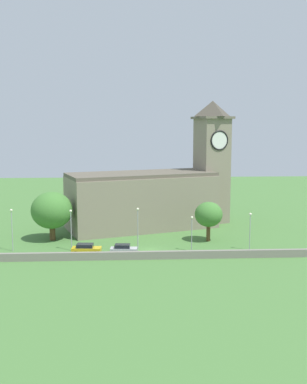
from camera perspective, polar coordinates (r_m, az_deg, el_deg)
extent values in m
plane|color=#477538|center=(92.45, -0.87, -4.81)|extent=(200.00, 200.00, 0.00)
cube|color=gray|center=(94.25, -1.50, -1.24)|extent=(31.96, 21.39, 10.73)
cube|color=#5C5547|center=(93.50, -1.51, 2.22)|extent=(31.63, 20.44, 0.70)
cube|color=gray|center=(100.33, 7.22, 2.60)|extent=(7.65, 7.65, 22.31)
cube|color=#675F4F|center=(99.92, 7.34, 9.12)|extent=(8.87, 8.87, 0.50)
pyramid|color=#484338|center=(99.98, 7.36, 10.21)|extent=(8.03, 8.03, 3.31)
cylinder|color=white|center=(97.27, 8.18, 6.36)|extent=(3.68, 1.36, 3.85)
torus|color=black|center=(97.27, 8.18, 6.36)|extent=(4.09, 1.69, 4.20)
cylinder|color=white|center=(101.47, 8.81, 6.41)|extent=(1.36, 3.68, 3.85)
torus|color=black|center=(101.47, 8.81, 6.41)|extent=(1.69, 4.09, 4.20)
cube|color=gray|center=(72.78, -0.23, -7.84)|extent=(54.79, 0.70, 1.26)
cube|color=gold|center=(76.61, -8.31, -7.08)|extent=(4.90, 2.28, 0.75)
cube|color=#1E232B|center=(76.48, -8.49, -6.59)|extent=(2.79, 1.89, 0.59)
cylinder|color=black|center=(77.37, -6.99, -7.19)|extent=(0.63, 0.39, 0.60)
cylinder|color=black|center=(75.54, -7.20, -7.57)|extent=(0.63, 0.39, 0.60)
cylinder|color=black|center=(77.90, -9.37, -7.13)|extent=(0.63, 0.39, 0.60)
cylinder|color=black|center=(76.08, -9.63, -7.51)|extent=(0.63, 0.39, 0.60)
cube|color=silver|center=(75.72, -3.70, -7.20)|extent=(4.50, 2.09, 0.74)
cube|color=#1E232B|center=(75.57, -3.87, -6.71)|extent=(2.57, 1.72, 0.59)
cylinder|color=black|center=(76.53, -2.52, -7.31)|extent=(0.62, 0.36, 0.60)
cylinder|color=black|center=(74.86, -2.62, -7.66)|extent=(0.62, 0.36, 0.60)
cylinder|color=black|center=(76.80, -4.76, -7.28)|extent=(0.62, 0.36, 0.60)
cylinder|color=black|center=(75.13, -4.90, -7.62)|extent=(0.62, 0.36, 0.60)
cylinder|color=#9EA0A5|center=(80.13, -17.13, -4.71)|extent=(0.14, 0.14, 6.73)
sphere|color=#F4EFCC|center=(79.44, -17.24, -2.18)|extent=(0.44, 0.44, 0.44)
cylinder|color=#9EA0A5|center=(78.24, -10.18, -4.85)|extent=(0.14, 0.14, 6.54)
sphere|color=#F4EFCC|center=(77.55, -10.24, -2.33)|extent=(0.44, 0.44, 0.44)
cylinder|color=#9EA0A5|center=(76.36, -1.96, -4.88)|extent=(0.14, 0.14, 6.97)
sphere|color=#F4EFCC|center=(75.62, -1.97, -2.14)|extent=(0.44, 0.44, 0.44)
cylinder|color=#9EA0A5|center=(77.00, 4.77, -5.35)|extent=(0.14, 0.14, 5.51)
sphere|color=#F4EFCC|center=(76.37, 4.79, -3.17)|extent=(0.44, 0.44, 0.44)
cylinder|color=#9EA0A5|center=(79.02, 11.87, -4.98)|extent=(0.14, 0.14, 5.95)
sphere|color=#F4EFCC|center=(78.38, 11.93, -2.71)|extent=(0.44, 0.44, 0.44)
cylinder|color=brown|center=(84.37, 6.81, -5.05)|extent=(0.70, 0.70, 3.07)
ellipsoid|color=#427A33|center=(83.66, 6.85, -2.76)|extent=(5.02, 5.02, 4.52)
cylinder|color=brown|center=(86.61, -12.42, -4.95)|extent=(1.05, 1.05, 2.75)
ellipsoid|color=#427A33|center=(85.78, -12.50, -2.22)|extent=(7.50, 7.50, 6.75)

